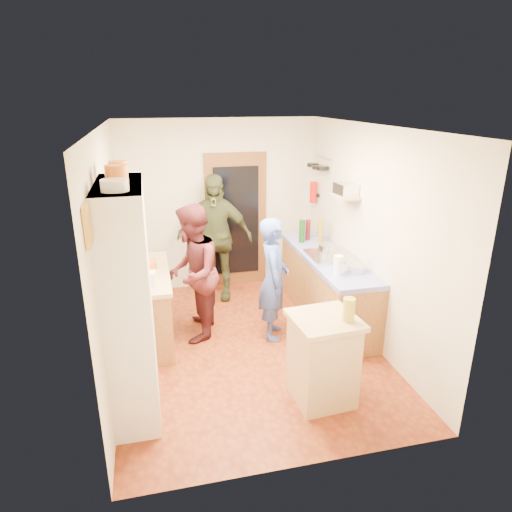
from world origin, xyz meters
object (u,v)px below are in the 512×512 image
object	(u,v)px
person_hob	(276,280)
person_left	(196,272)
person_back	(215,238)
right_counter_base	(326,289)
hutch_body	(129,301)
island_base	(322,361)

from	to	relation	value
person_hob	person_left	bearing A→B (deg)	88.23
person_hob	person_back	xyz separation A→B (m)	(-0.54, 1.37, 0.17)
person_hob	person_back	world-z (taller)	person_back
right_counter_base	hutch_body	bearing A→B (deg)	-152.53
hutch_body	island_base	size ratio (longest dim) A/B	2.56
person_hob	right_counter_base	bearing A→B (deg)	-52.21
hutch_body	person_left	world-z (taller)	hutch_body
right_counter_base	person_back	bearing A→B (deg)	143.02
island_base	person_left	bearing A→B (deg)	123.21
person_hob	person_left	size ratio (longest dim) A/B	0.90
hutch_body	island_base	world-z (taller)	hutch_body
right_counter_base	person_back	size ratio (longest dim) A/B	1.17
hutch_body	person_left	bearing A→B (deg)	58.89
hutch_body	right_counter_base	bearing A→B (deg)	27.47
hutch_body	person_back	size ratio (longest dim) A/B	1.17
person_back	person_hob	bearing A→B (deg)	-53.07
person_hob	island_base	bearing A→B (deg)	-161.20
right_counter_base	person_left	world-z (taller)	person_left
right_counter_base	island_base	bearing A→B (deg)	-112.73
right_counter_base	island_base	distance (m)	1.83
hutch_body	right_counter_base	world-z (taller)	hutch_body
person_hob	person_left	xyz separation A→B (m)	(-0.95, 0.27, 0.08)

